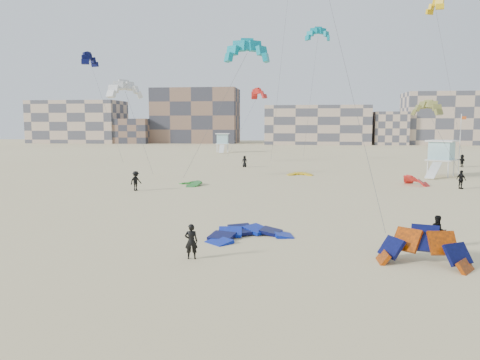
# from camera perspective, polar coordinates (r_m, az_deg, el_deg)

# --- Properties ---
(ground) EXTENTS (320.00, 320.00, 0.00)m
(ground) POSITION_cam_1_polar(r_m,az_deg,el_deg) (22.57, -6.59, -9.62)
(ground) COLOR beige
(ground) RESTS_ON ground
(kite_ground_blue) EXTENTS (6.31, 6.40, 1.66)m
(kite_ground_blue) POSITION_cam_1_polar(r_m,az_deg,el_deg) (26.61, 1.07, -7.02)
(kite_ground_blue) COLOR #020EBF
(kite_ground_blue) RESTS_ON ground
(kite_ground_orange) EXTENTS (5.14, 5.06, 4.11)m
(kite_ground_orange) POSITION_cam_1_polar(r_m,az_deg,el_deg) (23.16, 21.40, -9.63)
(kite_ground_orange) COLOR #D24300
(kite_ground_orange) RESTS_ON ground
(kite_ground_green) EXTENTS (4.37, 4.28, 1.45)m
(kite_ground_green) POSITION_cam_1_polar(r_m,az_deg,el_deg) (49.22, -6.09, -0.62)
(kite_ground_green) COLOR #267B23
(kite_ground_green) RESTS_ON ground
(kite_ground_red_far) EXTENTS (4.08, 4.01, 2.93)m
(kite_ground_red_far) POSITION_cam_1_polar(r_m,az_deg,el_deg) (52.34, 20.56, -0.58)
(kite_ground_red_far) COLOR red
(kite_ground_red_far) RESTS_ON ground
(kite_ground_yellow) EXTENTS (2.85, 3.03, 0.96)m
(kite_ground_yellow) POSITION_cam_1_polar(r_m,az_deg,el_deg) (58.88, 7.33, 0.59)
(kite_ground_yellow) COLOR yellow
(kite_ground_yellow) RESTS_ON ground
(kitesurfer_main) EXTENTS (0.68, 0.52, 1.70)m
(kitesurfer_main) POSITION_cam_1_polar(r_m,az_deg,el_deg) (22.45, -5.97, -7.45)
(kitesurfer_main) COLOR black
(kitesurfer_main) RESTS_ON ground
(kitesurfer_b) EXTENTS (0.86, 0.68, 1.74)m
(kitesurfer_b) POSITION_cam_1_polar(r_m,az_deg,el_deg) (26.13, 23.01, -5.88)
(kitesurfer_b) COLOR black
(kitesurfer_b) RESTS_ON ground
(kitesurfer_c) EXTENTS (1.25, 1.40, 1.89)m
(kitesurfer_c) POSITION_cam_1_polar(r_m,az_deg,el_deg) (45.87, -12.59, -0.11)
(kitesurfer_c) COLOR black
(kitesurfer_c) RESTS_ON ground
(kitesurfer_d) EXTENTS (0.93, 1.17, 1.86)m
(kitesurfer_d) POSITION_cam_1_polar(r_m,az_deg,el_deg) (50.85, 25.36, 0.05)
(kitesurfer_d) COLOR black
(kitesurfer_d) RESTS_ON ground
(kitesurfer_e) EXTENTS (0.86, 0.58, 1.70)m
(kitesurfer_e) POSITION_cam_1_polar(r_m,az_deg,el_deg) (69.19, 0.56, 2.28)
(kitesurfer_e) COLOR black
(kitesurfer_e) RESTS_ON ground
(kitesurfer_f) EXTENTS (0.97, 1.82, 1.88)m
(kitesurfer_f) POSITION_cam_1_polar(r_m,az_deg,el_deg) (76.77, 25.43, 2.14)
(kitesurfer_f) COLOR black
(kitesurfer_f) RESTS_ON ground
(kite_fly_teal_a) EXTENTS (8.82, 4.76, 13.55)m
(kite_fly_teal_a) POSITION_cam_1_polar(r_m,az_deg,el_deg) (46.12, 0.88, 15.21)
(kite_fly_teal_a) COLOR #0CA8A5
(kite_fly_teal_a) RESTS_ON ground
(kite_fly_grey) EXTENTS (6.54, 5.52, 10.60)m
(kite_fly_grey) POSITION_cam_1_polar(r_m,az_deg,el_deg) (54.38, -13.83, 10.48)
(kite_fly_grey) COLOR white
(kite_fly_grey) RESTS_ON ground
(kite_fly_olive) EXTENTS (5.75, 4.70, 8.41)m
(kite_fly_olive) POSITION_cam_1_polar(r_m,az_deg,el_deg) (57.32, 21.81, 8.00)
(kite_fly_olive) COLOR olive
(kite_fly_olive) RESTS_ON ground
(kite_fly_yellow) EXTENTS (8.06, 5.40, 22.99)m
(kite_fly_yellow) POSITION_cam_1_polar(r_m,az_deg,el_deg) (75.14, 22.70, 18.92)
(kite_fly_yellow) COLOR yellow
(kite_fly_yellow) RESTS_ON ground
(kite_fly_navy) EXTENTS (7.59, 4.77, 15.75)m
(kite_fly_navy) POSITION_cam_1_polar(r_m,az_deg,el_deg) (73.16, -17.86, 13.70)
(kite_fly_navy) COLOR #080B45
(kite_fly_navy) RESTS_ON ground
(kite_fly_teal_b) EXTENTS (4.57, 4.35, 20.85)m
(kite_fly_teal_b) POSITION_cam_1_polar(r_m,az_deg,el_deg) (80.70, 9.51, 17.01)
(kite_fly_teal_b) COLOR #0CA8A5
(kite_fly_teal_b) RESTS_ON ground
(kite_fly_red) EXTENTS (7.48, 4.80, 11.57)m
(kite_fly_red) POSITION_cam_1_polar(r_m,az_deg,el_deg) (78.53, 2.29, 10.37)
(kite_fly_red) COLOR red
(kite_fly_red) RESTS_ON ground
(lifeguard_tower_near) EXTENTS (4.29, 6.63, 4.41)m
(lifeguard_tower_near) POSITION_cam_1_polar(r_m,az_deg,el_deg) (61.94, 23.33, 2.42)
(lifeguard_tower_near) COLOR white
(lifeguard_tower_near) RESTS_ON ground
(lifeguard_tower_far) EXTENTS (3.27, 5.96, 4.26)m
(lifeguard_tower_far) POSITION_cam_1_polar(r_m,az_deg,el_deg) (104.93, -2.14, 4.53)
(lifeguard_tower_far) COLOR white
(lifeguard_tower_far) RESTS_ON ground
(flagpole) EXTENTS (0.61, 0.09, 7.56)m
(flagpole) POSITION_cam_1_polar(r_m,az_deg,el_deg) (62.02, 25.24, 3.99)
(flagpole) COLOR white
(flagpole) RESTS_ON ground
(condo_west_a) EXTENTS (30.00, 15.00, 14.00)m
(condo_west_a) POSITION_cam_1_polar(r_m,az_deg,el_deg) (168.73, -19.15, 6.70)
(condo_west_a) COLOR tan
(condo_west_a) RESTS_ON ground
(condo_west_b) EXTENTS (28.00, 14.00, 18.00)m
(condo_west_b) POSITION_cam_1_polar(r_m,az_deg,el_deg) (158.98, -5.39, 7.79)
(condo_west_b) COLOR brown
(condo_west_b) RESTS_ON ground
(condo_mid) EXTENTS (32.00, 16.00, 12.00)m
(condo_mid) POSITION_cam_1_polar(r_m,az_deg,el_deg) (151.05, 9.34, 6.64)
(condo_mid) COLOR tan
(condo_mid) RESTS_ON ground
(condo_east) EXTENTS (26.00, 14.00, 16.00)m
(condo_east) POSITION_cam_1_polar(r_m,az_deg,el_deg) (159.37, 23.96, 6.87)
(condo_east) COLOR tan
(condo_east) RESTS_ON ground
(condo_fill_left) EXTENTS (12.00, 10.00, 8.00)m
(condo_fill_left) POSITION_cam_1_polar(r_m,az_deg,el_deg) (158.94, -12.94, 5.84)
(condo_fill_left) COLOR brown
(condo_fill_left) RESTS_ON ground
(condo_fill_right) EXTENTS (10.00, 10.00, 10.00)m
(condo_fill_right) POSITION_cam_1_polar(r_m,az_deg,el_deg) (151.35, 17.75, 6.02)
(condo_fill_right) COLOR tan
(condo_fill_right) RESTS_ON ground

